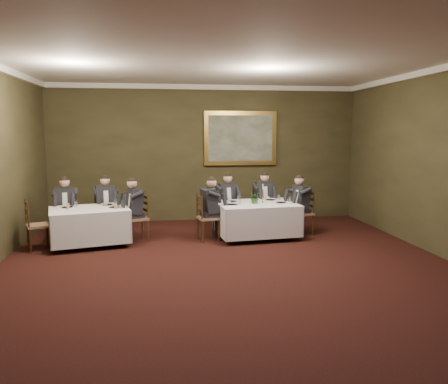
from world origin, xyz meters
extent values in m
plane|color=black|center=(0.00, 0.00, 0.00)|extent=(10.00, 10.00, 0.00)
cube|color=silver|center=(0.00, 0.00, 3.50)|extent=(8.00, 10.00, 0.10)
cube|color=#322E19|center=(0.00, 5.00, 1.75)|extent=(8.00, 0.10, 3.50)
cube|color=white|center=(0.00, 4.95, 3.44)|extent=(8.00, 0.10, 0.12)
cube|color=black|center=(0.92, 2.86, 0.73)|extent=(1.76, 1.40, 0.04)
cube|color=white|center=(0.92, 2.86, 0.76)|extent=(1.83, 1.47, 0.02)
cube|color=white|center=(0.92, 2.86, 0.42)|extent=(1.85, 1.49, 0.65)
cube|color=black|center=(-2.60, 2.65, 0.73)|extent=(1.69, 1.42, 0.04)
cube|color=white|center=(-2.60, 2.65, 0.76)|extent=(1.76, 1.50, 0.02)
cube|color=white|center=(-2.60, 2.65, 0.42)|extent=(1.79, 1.52, 0.65)
cube|color=#8A6246|center=(0.36, 3.68, 0.48)|extent=(0.56, 0.55, 0.05)
cube|color=black|center=(0.30, 3.85, 0.73)|extent=(0.37, 0.16, 0.54)
cube|color=black|center=(0.36, 3.68, 0.86)|extent=(0.50, 0.44, 0.55)
sphere|color=#DFA48B|center=(0.36, 3.68, 1.24)|extent=(0.27, 0.27, 0.21)
cube|color=#8A6246|center=(1.28, 3.78, 0.48)|extent=(0.49, 0.47, 0.05)
cube|color=black|center=(1.26, 3.96, 0.73)|extent=(0.38, 0.08, 0.54)
cube|color=black|center=(1.28, 3.78, 0.86)|extent=(0.45, 0.36, 0.55)
sphere|color=#DFA48B|center=(1.28, 3.78, 1.24)|extent=(0.23, 0.23, 0.21)
cube|color=#8A6246|center=(-0.15, 2.74, 0.48)|extent=(0.50, 0.52, 0.05)
cube|color=black|center=(-0.34, 2.70, 0.73)|extent=(0.11, 0.38, 0.54)
cube|color=black|center=(-0.15, 2.74, 0.86)|extent=(0.39, 0.48, 0.55)
sphere|color=#DFA48B|center=(-0.15, 2.74, 1.24)|extent=(0.25, 0.25, 0.21)
cube|color=#8A6246|center=(1.99, 2.98, 0.48)|extent=(0.53, 0.54, 0.05)
cube|color=black|center=(2.17, 3.03, 0.73)|extent=(0.13, 0.37, 0.54)
cube|color=black|center=(1.99, 2.98, 0.86)|extent=(0.41, 0.49, 0.55)
sphere|color=#DFA48B|center=(1.99, 2.98, 1.24)|extent=(0.26, 0.26, 0.21)
cube|color=#8A6246|center=(-3.19, 3.31, 0.48)|extent=(0.48, 0.46, 0.05)
cube|color=black|center=(-3.21, 3.50, 0.73)|extent=(0.38, 0.06, 0.54)
cube|color=black|center=(-3.19, 3.31, 0.86)|extent=(0.45, 0.35, 0.55)
sphere|color=#DFA48B|center=(-3.19, 3.31, 1.24)|extent=(0.23, 0.23, 0.21)
cube|color=#8A6246|center=(-2.39, 3.51, 0.48)|extent=(0.54, 0.53, 0.05)
cube|color=black|center=(-2.44, 3.69, 0.73)|extent=(0.37, 0.14, 0.54)
cube|color=black|center=(-2.39, 3.51, 0.86)|extent=(0.49, 0.42, 0.55)
sphere|color=#DFA48B|center=(-2.39, 3.51, 1.24)|extent=(0.26, 0.26, 0.21)
cube|color=#8A6246|center=(-1.66, 2.89, 0.48)|extent=(0.55, 0.56, 0.05)
cube|color=black|center=(-1.49, 2.95, 0.73)|extent=(0.16, 0.37, 0.54)
cube|color=black|center=(-1.66, 2.89, 0.86)|extent=(0.44, 0.50, 0.55)
sphere|color=#DFA48B|center=(-1.66, 2.89, 1.24)|extent=(0.27, 0.27, 0.21)
cube|color=#8A6246|center=(-3.54, 2.42, 0.48)|extent=(0.56, 0.57, 0.05)
cube|color=black|center=(-3.71, 2.35, 0.73)|extent=(0.17, 0.36, 0.54)
imported|color=#2D5926|center=(0.88, 2.81, 0.90)|extent=(0.29, 0.27, 0.28)
cylinder|color=#BB8639|center=(1.07, 2.92, 0.77)|extent=(0.06, 0.06, 0.02)
cylinder|color=#BB8639|center=(1.07, 2.92, 0.92)|extent=(0.01, 0.01, 0.28)
cylinder|color=white|center=(1.07, 2.92, 1.13)|extent=(0.02, 0.02, 0.12)
cylinder|color=white|center=(0.42, 3.17, 0.77)|extent=(0.25, 0.25, 0.01)
cylinder|color=white|center=(0.42, 3.32, 0.80)|extent=(0.08, 0.08, 0.05)
cylinder|color=white|center=(0.59, 3.17, 0.83)|extent=(0.06, 0.06, 0.14)
cylinder|color=white|center=(-3.08, 2.86, 0.77)|extent=(0.25, 0.25, 0.01)
cylinder|color=white|center=(-3.08, 3.01, 0.80)|extent=(0.08, 0.08, 0.05)
cylinder|color=white|center=(-2.91, 2.86, 0.83)|extent=(0.06, 0.06, 0.14)
cube|color=gold|center=(0.92, 4.94, 2.14)|extent=(1.90, 0.08, 1.40)
cube|color=#444A31|center=(0.92, 4.90, 2.14)|extent=(1.68, 0.01, 1.18)
camera|label=1|loc=(-1.04, -6.38, 2.30)|focal=35.00mm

